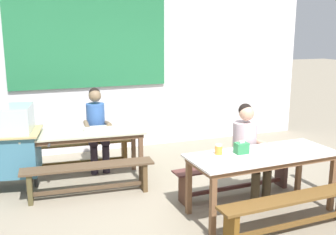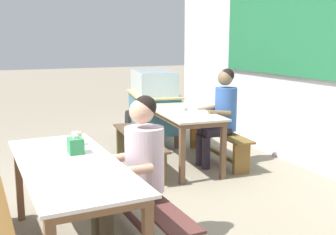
{
  "view_description": "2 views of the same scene",
  "coord_description": "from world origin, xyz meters",
  "views": [
    {
      "loc": [
        -1.72,
        -4.25,
        2.15
      ],
      "look_at": [
        0.2,
        0.88,
        0.93
      ],
      "focal_mm": 42.32,
      "sensor_mm": 36.0,
      "label": 1
    },
    {
      "loc": [
        3.89,
        -1.0,
        1.64
      ],
      "look_at": [
        0.14,
        0.64,
        0.86
      ],
      "focal_mm": 43.96,
      "sensor_mm": 36.0,
      "label": 2
    }
  ],
  "objects": [
    {
      "name": "soup_bowl",
      "position": [
        -0.87,
        1.28,
        0.76
      ],
      "size": [
        0.13,
        0.13,
        0.04
      ],
      "primitive_type": "cylinder",
      "color": "silver",
      "rests_on": "dining_table_far"
    },
    {
      "name": "bench_far_front",
      "position": [
        -0.97,
        0.7,
        0.29
      ],
      "size": [
        1.73,
        0.4,
        0.42
      ],
      "color": "brown",
      "rests_on": "ground_plane"
    },
    {
      "name": "bench_far_back",
      "position": [
        -0.9,
        1.83,
        0.28
      ],
      "size": [
        1.61,
        0.36,
        0.42
      ],
      "color": "brown",
      "rests_on": "ground_plane"
    },
    {
      "name": "condiment_jar",
      "position": [
        0.38,
        -0.34,
        0.79
      ],
      "size": [
        0.09,
        0.09,
        0.12
      ],
      "color": "gold",
      "rests_on": "dining_table_near"
    },
    {
      "name": "ground_plane",
      "position": [
        0.0,
        0.0,
        0.0
      ],
      "size": [
        40.0,
        40.0,
        0.0
      ],
      "primitive_type": "plane",
      "color": "gray"
    },
    {
      "name": "person_center_facing",
      "position": [
        -0.66,
        1.74,
        0.7
      ],
      "size": [
        0.4,
        0.52,
        1.28
      ],
      "color": "#2A232E",
      "rests_on": "ground_plane"
    },
    {
      "name": "person_right_near_table",
      "position": [
        0.98,
        -0.01,
        0.68
      ],
      "size": [
        0.45,
        0.58,
        1.22
      ],
      "color": "#433926",
      "rests_on": "ground_plane"
    },
    {
      "name": "dining_table_near",
      "position": [
        0.87,
        -0.5,
        0.66
      ],
      "size": [
        1.82,
        0.77,
        0.73
      ],
      "color": "white",
      "rests_on": "ground_plane"
    },
    {
      "name": "bench_near_back",
      "position": [
        0.85,
        0.07,
        0.28
      ],
      "size": [
        1.75,
        0.31,
        0.42
      ],
      "color": "#532D29",
      "rests_on": "ground_plane"
    },
    {
      "name": "food_cart",
      "position": [
        -2.16,
        1.38,
        0.66
      ],
      "size": [
        1.66,
        0.94,
        1.16
      ],
      "color": "teal",
      "rests_on": "ground_plane"
    },
    {
      "name": "tissue_box",
      "position": [
        0.64,
        -0.4,
        0.8
      ],
      "size": [
        0.15,
        0.12,
        0.15
      ],
      "color": "#2F834D",
      "rests_on": "dining_table_near"
    },
    {
      "name": "dining_table_far",
      "position": [
        -0.93,
        1.27,
        0.66
      ],
      "size": [
        1.74,
        0.76,
        0.73
      ],
      "color": "#B5B79D",
      "rests_on": "ground_plane"
    },
    {
      "name": "backdrop_wall",
      "position": [
        -0.03,
        2.72,
        1.61
      ],
      "size": [
        7.34,
        0.23,
        3.07
      ],
      "color": "silver",
      "rests_on": "ground_plane"
    }
  ]
}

